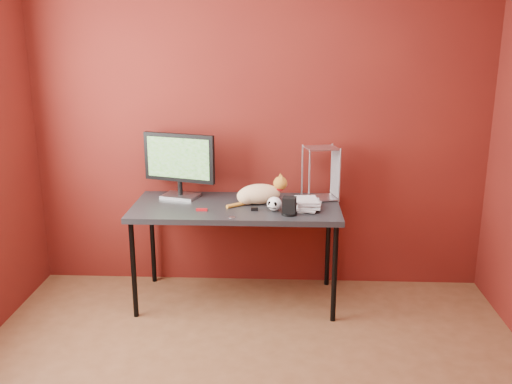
{
  "coord_description": "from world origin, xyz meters",
  "views": [
    {
      "loc": [
        0.18,
        -2.58,
        1.96
      ],
      "look_at": [
        0.0,
        1.15,
        0.91
      ],
      "focal_mm": 40.0,
      "sensor_mm": 36.0,
      "label": 1
    }
  ],
  "objects_px": {
    "cat": "(260,194)",
    "speaker": "(289,207)",
    "book_stack": "(299,151)",
    "desk": "(236,212)",
    "skull_mug": "(274,204)",
    "monitor": "(179,162)"
  },
  "relations": [
    {
      "from": "cat",
      "to": "speaker",
      "type": "bearing_deg",
      "value": -63.01
    },
    {
      "from": "speaker",
      "to": "book_stack",
      "type": "bearing_deg",
      "value": 76.36
    },
    {
      "from": "desk",
      "to": "cat",
      "type": "xyz_separation_m",
      "value": [
        0.17,
        0.05,
        0.13
      ]
    },
    {
      "from": "book_stack",
      "to": "speaker",
      "type": "bearing_deg",
      "value": -112.36
    },
    {
      "from": "skull_mug",
      "to": "speaker",
      "type": "relative_size",
      "value": 0.89
    },
    {
      "from": "cat",
      "to": "skull_mug",
      "type": "distance_m",
      "value": 0.21
    },
    {
      "from": "skull_mug",
      "to": "book_stack",
      "type": "xyz_separation_m",
      "value": [
        0.17,
        0.07,
        0.36
      ]
    },
    {
      "from": "cat",
      "to": "desk",
      "type": "bearing_deg",
      "value": -177.73
    },
    {
      "from": "speaker",
      "to": "book_stack",
      "type": "distance_m",
      "value": 0.39
    },
    {
      "from": "monitor",
      "to": "cat",
      "type": "xyz_separation_m",
      "value": [
        0.61,
        -0.14,
        -0.2
      ]
    },
    {
      "from": "skull_mug",
      "to": "book_stack",
      "type": "height_order",
      "value": "book_stack"
    },
    {
      "from": "desk",
      "to": "book_stack",
      "type": "xyz_separation_m",
      "value": [
        0.44,
        -0.06,
        0.46
      ]
    },
    {
      "from": "skull_mug",
      "to": "speaker",
      "type": "xyz_separation_m",
      "value": [
        0.1,
        -0.08,
        0.01
      ]
    },
    {
      "from": "cat",
      "to": "book_stack",
      "type": "xyz_separation_m",
      "value": [
        0.28,
        -0.1,
        0.34
      ]
    },
    {
      "from": "desk",
      "to": "monitor",
      "type": "xyz_separation_m",
      "value": [
        -0.44,
        0.19,
        0.32
      ]
    },
    {
      "from": "cat",
      "to": "skull_mug",
      "type": "height_order",
      "value": "cat"
    },
    {
      "from": "desk",
      "to": "book_stack",
      "type": "bearing_deg",
      "value": -7.47
    },
    {
      "from": "monitor",
      "to": "skull_mug",
      "type": "relative_size",
      "value": 4.97
    },
    {
      "from": "speaker",
      "to": "monitor",
      "type": "bearing_deg",
      "value": 163.12
    },
    {
      "from": "monitor",
      "to": "book_stack",
      "type": "height_order",
      "value": "book_stack"
    },
    {
      "from": "skull_mug",
      "to": "desk",
      "type": "bearing_deg",
      "value": 174.61
    },
    {
      "from": "cat",
      "to": "skull_mug",
      "type": "bearing_deg",
      "value": -70.71
    }
  ]
}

